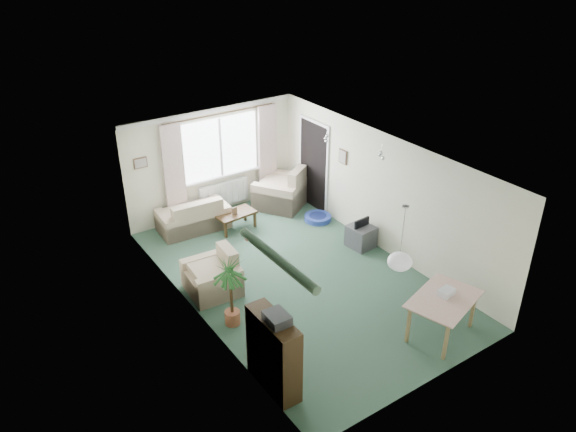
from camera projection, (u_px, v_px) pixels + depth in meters
ground at (297, 277)px, 10.42m from camera, size 6.50×6.50×0.00m
window at (220, 147)px, 12.18m from camera, size 1.80×0.03×1.30m
curtain_rod at (220, 114)px, 11.76m from camera, size 2.60×0.03×0.03m
curtain_left at (174, 170)px, 11.65m from camera, size 0.45×0.08×2.00m
curtain_right at (267, 148)px, 12.79m from camera, size 0.45×0.08×2.00m
radiator at (224, 193)px, 12.67m from camera, size 1.20×0.10×0.55m
doorway at (314, 166)px, 12.55m from camera, size 0.03×0.95×2.00m
pendant_lamp at (400, 262)px, 8.15m from camera, size 0.36×0.36×0.36m
tinsel_garland at (277, 259)px, 6.72m from camera, size 1.60×1.60×0.12m
bauble_cluster_a at (327, 136)px, 10.69m from camera, size 0.20×0.20×0.20m
bauble_cluster_b at (381, 152)px, 9.96m from camera, size 0.20×0.20×0.20m
wall_picture_back at (140, 163)px, 11.27m from camera, size 0.28×0.03×0.22m
wall_picture_right at (343, 157)px, 11.56m from camera, size 0.03×0.24×0.30m
sofa at (193, 214)px, 11.88m from camera, size 1.50×0.85×0.73m
armchair_corner at (281, 186)px, 12.82m from camera, size 1.45×1.43×0.96m
armchair_left at (211, 272)px, 9.85m from camera, size 0.91×0.95×0.80m
coffee_table at (236, 221)px, 11.97m from camera, size 0.88×0.53×0.38m
photo_frame at (235, 211)px, 11.78m from camera, size 0.12×0.03×0.16m
bookshelf at (274, 353)px, 7.73m from camera, size 0.33×0.97×1.18m
hifi_box at (277, 318)px, 7.36m from camera, size 0.29×0.36×0.14m
houseplant at (231, 291)px, 8.93m from camera, size 0.66×0.66×1.27m
dining_table at (441, 317)px, 8.84m from camera, size 1.25×1.00×0.68m
gift_box at (446, 293)px, 8.73m from camera, size 0.27×0.20×0.12m
tv_cube at (361, 236)px, 11.30m from camera, size 0.49×0.53×0.45m
pet_bed at (318, 218)px, 12.36m from camera, size 0.72×0.72×0.12m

